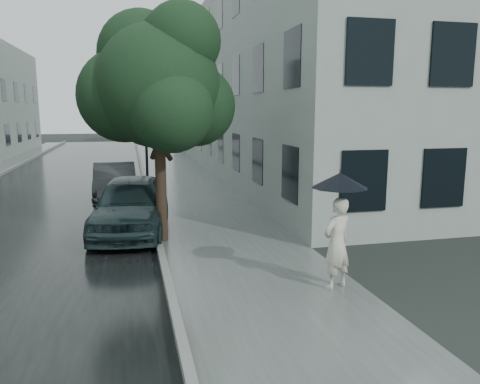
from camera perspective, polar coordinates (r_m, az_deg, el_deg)
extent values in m
plane|color=black|center=(9.54, 0.75, -10.20)|extent=(120.00, 120.00, 0.00)
cube|color=slate|center=(21.08, -6.52, 0.96)|extent=(3.50, 60.00, 0.01)
cube|color=slate|center=(20.94, -11.49, 0.96)|extent=(0.15, 60.00, 0.15)
cube|color=black|center=(21.14, -21.00, 0.38)|extent=(6.85, 60.00, 0.00)
cube|color=gray|center=(29.24, 1.98, 12.36)|extent=(7.00, 36.00, 9.00)
cube|color=black|center=(28.52, -4.94, 12.39)|extent=(0.08, 32.40, 7.20)
cube|color=black|center=(39.54, -25.61, 10.07)|extent=(0.08, 16.20, 6.40)
imported|color=beige|center=(8.85, 11.72, -6.14)|extent=(0.74, 0.63, 1.72)
cylinder|color=black|center=(8.75, 11.93, -2.38)|extent=(0.02, 0.02, 0.89)
cone|color=black|center=(8.64, 12.07, 1.40)|extent=(1.14, 1.14, 0.28)
cylinder|color=black|center=(8.62, 12.10, 2.45)|extent=(0.02, 0.02, 0.08)
cylinder|color=black|center=(8.86, 11.82, -5.37)|extent=(0.03, 0.03, 0.06)
cylinder|color=#332619|center=(11.87, -9.60, 0.44)|extent=(0.27, 0.27, 2.70)
sphere|color=#18351C|center=(11.72, -9.96, 12.61)|extent=(3.00, 3.00, 3.00)
sphere|color=#18351C|center=(12.14, -5.54, 10.42)|extent=(2.07, 2.07, 2.07)
sphere|color=#18351C|center=(12.15, -13.95, 11.31)|extent=(2.31, 2.31, 2.31)
sphere|color=#18351C|center=(10.92, -8.41, 9.78)|extent=(1.95, 1.95, 1.95)
sphere|color=#18351C|center=(12.45, -11.92, 16.12)|extent=(2.19, 2.19, 2.19)
sphere|color=#18351C|center=(11.64, -7.11, 17.81)|extent=(1.86, 1.86, 1.86)
cylinder|color=black|center=(21.15, -11.45, 8.38)|extent=(0.12, 0.12, 5.54)
cylinder|color=black|center=(21.38, -11.20, 1.22)|extent=(0.28, 0.28, 0.20)
cylinder|color=black|center=(21.23, -12.41, 15.85)|extent=(0.51, 0.13, 0.08)
sphere|color=silver|center=(21.19, -13.24, 15.69)|extent=(0.32, 0.32, 0.32)
imported|color=#1C2D30|center=(12.93, -13.14, -1.46)|extent=(2.41, 4.76, 1.55)
imported|color=#25282A|center=(17.68, -15.02, 1.21)|extent=(1.60, 4.24, 1.38)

